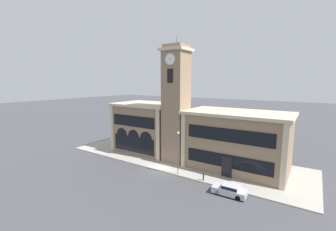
# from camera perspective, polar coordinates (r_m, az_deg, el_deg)

# --- Properties ---
(ground_plane) EXTENTS (300.00, 300.00, 0.00)m
(ground_plane) POSITION_cam_1_polar(r_m,az_deg,el_deg) (36.07, -2.50, -13.87)
(ground_plane) COLOR #424247
(sidewalk_kerb) EXTENTS (42.58, 13.78, 0.15)m
(sidewalk_kerb) POSITION_cam_1_polar(r_m,az_deg,el_deg) (41.44, 3.21, -10.73)
(sidewalk_kerb) COLOR #A39E93
(sidewalk_kerb) RESTS_ON ground_plane
(clock_tower) EXTENTS (4.38, 4.38, 20.91)m
(clock_tower) POSITION_cam_1_polar(r_m,az_deg,el_deg) (37.89, 2.06, 2.75)
(clock_tower) COLOR #897056
(clock_tower) RESTS_ON ground_plane
(town_hall_left_wing) EXTENTS (12.64, 9.08, 9.58)m
(town_hall_left_wing) POSITION_cam_1_polar(r_m,az_deg,el_deg) (45.17, -5.24, -2.88)
(town_hall_left_wing) COLOR #897056
(town_hall_left_wing) RESTS_ON ground_plane
(town_hall_right_wing) EXTENTS (15.85, 9.08, 9.21)m
(town_hall_right_wing) POSITION_cam_1_polar(r_m,az_deg,el_deg) (37.03, 16.97, -6.09)
(town_hall_right_wing) COLOR #897056
(town_hall_right_wing) RESTS_ON ground_plane
(parked_car_near) EXTENTS (4.10, 1.88, 1.38)m
(parked_car_near) POSITION_cam_1_polar(r_m,az_deg,el_deg) (29.83, 15.43, -17.69)
(parked_car_near) COLOR #B2B7C1
(parked_car_near) RESTS_ON ground_plane
(street_lamp) EXTENTS (0.36, 0.36, 6.43)m
(street_lamp) POSITION_cam_1_polar(r_m,az_deg,el_deg) (33.23, 2.59, -7.97)
(street_lamp) COLOR #4C4C51
(street_lamp) RESTS_ON sidewalk_kerb
(bollard) EXTENTS (0.18, 0.18, 1.06)m
(bollard) POSITION_cam_1_polar(r_m,az_deg,el_deg) (32.71, 8.96, -15.14)
(bollard) COLOR black
(bollard) RESTS_ON sidewalk_kerb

